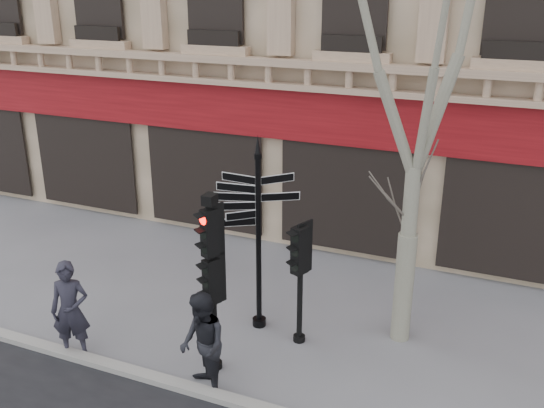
{
  "coord_description": "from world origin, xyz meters",
  "views": [
    {
      "loc": [
        3.81,
        -8.84,
        6.73
      ],
      "look_at": [
        -0.19,
        0.6,
        2.89
      ],
      "focal_mm": 40.0,
      "sensor_mm": 36.0,
      "label": 1
    }
  ],
  "objects": [
    {
      "name": "pedestrian_b",
      "position": [
        -0.66,
        -1.3,
        0.94
      ],
      "size": [
        1.15,
        1.15,
        1.88
      ],
      "primitive_type": "imported",
      "rotation": [
        0.0,
        0.0,
        -0.78
      ],
      "color": "black",
      "rests_on": "ground"
    },
    {
      "name": "pedestrian_a",
      "position": [
        -3.44,
        -1.3,
        0.97
      ],
      "size": [
        0.84,
        0.71,
        1.94
      ],
      "primitive_type": "imported",
      "rotation": [
        0.0,
        0.0,
        0.42
      ],
      "color": "#23212D",
      "rests_on": "ground"
    },
    {
      "name": "kerb",
      "position": [
        0.0,
        -1.4,
        0.06
      ],
      "size": [
        80.0,
        0.25,
        0.12
      ],
      "primitive_type": "cube",
      "color": "gray",
      "rests_on": "ground"
    },
    {
      "name": "traffic_signal_secondary",
      "position": [
        0.3,
        0.81,
        1.71
      ],
      "size": [
        0.49,
        0.42,
        2.46
      ],
      "rotation": [
        0.0,
        0.0,
        -0.35
      ],
      "color": "black",
      "rests_on": "ground"
    },
    {
      "name": "ground",
      "position": [
        0.0,
        0.0,
        0.0
      ],
      "size": [
        80.0,
        80.0,
        0.0
      ],
      "primitive_type": "plane",
      "color": "slate",
      "rests_on": "ground"
    },
    {
      "name": "plane_tree",
      "position": [
        2.1,
        1.7,
        6.08
      ],
      "size": [
        3.26,
        3.26,
        8.66
      ],
      "color": "gray",
      "rests_on": "ground"
    },
    {
      "name": "fingerpost",
      "position": [
        -0.66,
        1.03,
        2.71
      ],
      "size": [
        2.19,
        2.19,
        4.03
      ],
      "rotation": [
        0.0,
        0.0,
        0.37
      ],
      "color": "black",
      "rests_on": "ground"
    },
    {
      "name": "traffic_signal_main",
      "position": [
        -0.8,
        -0.61,
        2.14
      ],
      "size": [
        0.45,
        0.39,
        3.39
      ],
      "rotation": [
        0.0,
        0.0,
        -0.4
      ],
      "color": "black",
      "rests_on": "ground"
    }
  ]
}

